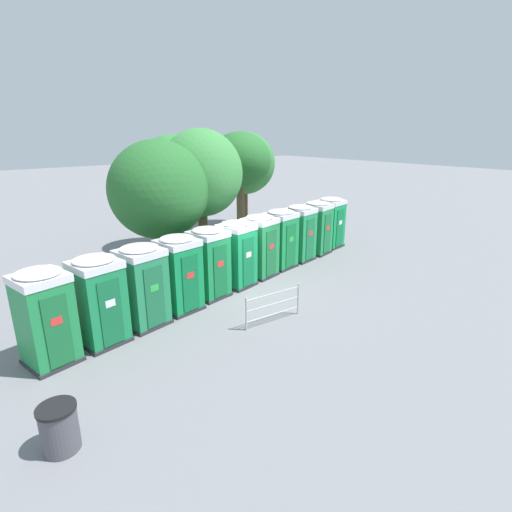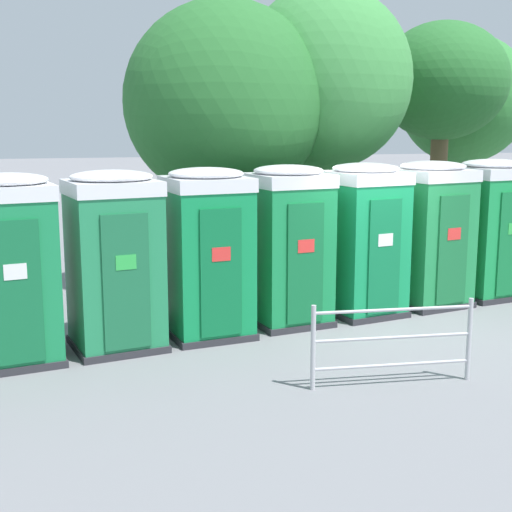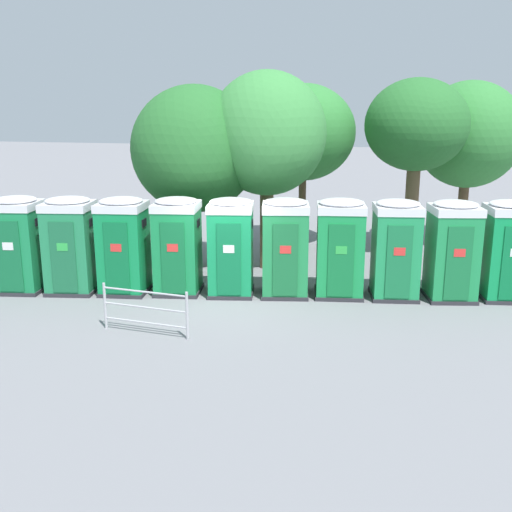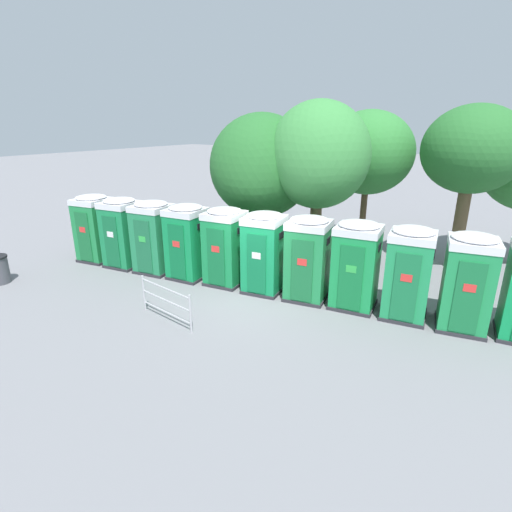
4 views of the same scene
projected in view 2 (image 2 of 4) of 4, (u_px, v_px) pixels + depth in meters
ground_plane at (379, 320)px, 11.64m from camera, size 120.00×120.00×0.00m
portapotty_1 at (10, 269)px, 9.41m from camera, size 1.39×1.39×2.54m
portapotty_2 at (115, 260)px, 10.01m from camera, size 1.43×1.40×2.54m
portapotty_3 at (207, 252)px, 10.62m from camera, size 1.34×1.35×2.54m
portapotty_4 at (288, 245)px, 11.28m from camera, size 1.34×1.37×2.54m
portapotty_5 at (364, 239)px, 11.84m from camera, size 1.36×1.39×2.54m
portapotty_6 at (430, 233)px, 12.46m from camera, size 1.42×1.41×2.54m
portapotty_7 at (490, 228)px, 13.08m from camera, size 1.40×1.38×2.54m
street_tree_0 at (324, 81)px, 14.09m from camera, size 3.46×3.46×5.83m
street_tree_1 at (442, 83)px, 17.88m from camera, size 3.29×3.29×5.69m
street_tree_2 at (464, 100)px, 20.19m from camera, size 3.61×3.61×5.67m
street_tree_3 at (297, 92)px, 17.36m from camera, size 3.54×3.54×5.56m
street_tree_4 at (224, 102)px, 13.31m from camera, size 3.77×3.77×5.44m
event_barrier at (393, 340)px, 8.68m from camera, size 2.05×0.25×1.05m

